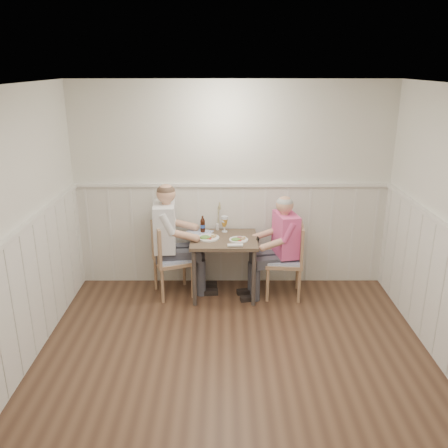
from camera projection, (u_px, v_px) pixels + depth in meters
name	position (u px, v px, depth m)	size (l,w,h in m)	color
ground_plane	(235.00, 387.00, 4.27)	(4.50, 4.50, 0.00)	#452D1E
room_shell	(237.00, 229.00, 3.78)	(4.04, 4.54, 2.60)	silver
wainscot	(234.00, 285.00, 4.70)	(4.00, 4.49, 1.34)	beige
dining_table	(224.00, 247.00, 5.80)	(0.81, 0.70, 0.75)	#4B3E2F
chair_right	(289.00, 258.00, 5.81)	(0.48, 0.48, 0.94)	#9A7556
chair_left	(168.00, 257.00, 5.83)	(0.57, 0.57, 0.94)	#9A7556
man_in_pink	(282.00, 254.00, 5.82)	(0.66, 0.47, 1.30)	#3F3F47
diner_cream	(169.00, 248.00, 5.86)	(0.69, 0.48, 1.44)	#3F3F47
plate_man	(238.00, 239.00, 5.68)	(0.23, 0.23, 0.06)	white
plate_diner	(207.00, 237.00, 5.74)	(0.26, 0.26, 0.07)	white
beer_glass_a	(225.00, 221.00, 5.94)	(0.08, 0.08, 0.20)	silver
beer_glass_b	(224.00, 224.00, 5.95)	(0.06, 0.06, 0.16)	silver
beer_bottle	(203.00, 225.00, 5.94)	(0.06, 0.06, 0.22)	black
rolled_napkin	(235.00, 245.00, 5.49)	(0.18, 0.04, 0.04)	white
grass_vase	(217.00, 217.00, 6.00)	(0.04, 0.04, 0.39)	silver
gingham_mat	(199.00, 232.00, 5.95)	(0.39, 0.35, 0.01)	#6178B2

